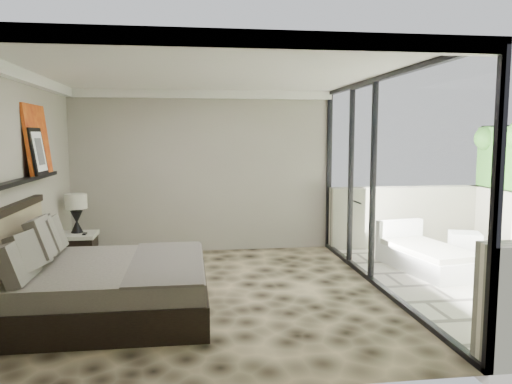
{
  "coord_description": "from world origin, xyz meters",
  "views": [
    {
      "loc": [
        -0.25,
        -6.22,
        2.02
      ],
      "look_at": [
        0.64,
        0.4,
        1.27
      ],
      "focal_mm": 35.0,
      "sensor_mm": 36.0,
      "label": 1
    }
  ],
  "objects": [
    {
      "name": "floor",
      "position": [
        0.0,
        0.0,
        0.0
      ],
      "size": [
        5.0,
        5.0,
        0.0
      ],
      "primitive_type": "plane",
      "color": "black",
      "rests_on": "ground"
    },
    {
      "name": "ceiling",
      "position": [
        0.0,
        0.0,
        2.79
      ],
      "size": [
        4.5,
        5.0,
        0.02
      ],
      "primitive_type": "cube",
      "color": "silver",
      "rests_on": "back_wall"
    },
    {
      "name": "back_wall",
      "position": [
        0.0,
        2.49,
        1.4
      ],
      "size": [
        4.5,
        0.02,
        2.8
      ],
      "primitive_type": "cube",
      "color": "gray",
      "rests_on": "floor"
    },
    {
      "name": "left_wall",
      "position": [
        -2.24,
        0.0,
        1.4
      ],
      "size": [
        0.02,
        5.0,
        2.8
      ],
      "primitive_type": "cube",
      "color": "gray",
      "rests_on": "floor"
    },
    {
      "name": "glass_wall",
      "position": [
        2.25,
        0.0,
        1.4
      ],
      "size": [
        0.08,
        5.0,
        2.8
      ],
      "primitive_type": "cube",
      "color": "white",
      "rests_on": "floor"
    },
    {
      "name": "terrace_slab",
      "position": [
        3.75,
        0.0,
        -0.06
      ],
      "size": [
        3.0,
        5.0,
        0.12
      ],
      "primitive_type": "cube",
      "color": "beige",
      "rests_on": "ground"
    },
    {
      "name": "picture_ledge",
      "position": [
        -2.18,
        0.1,
        1.5
      ],
      "size": [
        0.12,
        2.2,
        0.05
      ],
      "primitive_type": "cube",
      "color": "black",
      "rests_on": "left_wall"
    },
    {
      "name": "bed",
      "position": [
        -1.23,
        -0.54,
        0.35
      ],
      "size": [
        2.17,
        2.1,
        1.2
      ],
      "color": "black",
      "rests_on": "floor"
    },
    {
      "name": "nightstand",
      "position": [
        -1.98,
        1.69,
        0.28
      ],
      "size": [
        0.58,
        0.58,
        0.57
      ],
      "primitive_type": "cube",
      "rotation": [
        0.0,
        0.0,
        -0.03
      ],
      "color": "black",
      "rests_on": "floor"
    },
    {
      "name": "table_lamp",
      "position": [
        -2.0,
        1.74,
        0.91
      ],
      "size": [
        0.33,
        0.33,
        0.61
      ],
      "color": "black",
      "rests_on": "nightstand"
    },
    {
      "name": "abstract_canvas",
      "position": [
        -2.19,
        0.58,
        1.97
      ],
      "size": [
        0.13,
        0.9,
        0.9
      ],
      "primitive_type": "cube",
      "rotation": [
        0.0,
        -0.1,
        0.0
      ],
      "color": "red",
      "rests_on": "picture_ledge"
    },
    {
      "name": "framed_print",
      "position": [
        -2.14,
        0.4,
        1.82
      ],
      "size": [
        0.11,
        0.5,
        0.6
      ],
      "primitive_type": "cube",
      "rotation": [
        0.0,
        -0.14,
        0.0
      ],
      "color": "black",
      "rests_on": "picture_ledge"
    },
    {
      "name": "ottoman",
      "position": [
        4.18,
        1.21,
        0.23
      ],
      "size": [
        0.59,
        0.59,
        0.46
      ],
      "primitive_type": "cube",
      "rotation": [
        0.0,
        0.0,
        -0.36
      ],
      "color": "silver",
      "rests_on": "terrace_slab"
    },
    {
      "name": "lounger",
      "position": [
        3.3,
        0.79,
        0.2
      ],
      "size": [
        1.09,
        1.77,
        0.65
      ],
      "rotation": [
        0.0,
        0.0,
        0.17
      ],
      "color": "white",
      "rests_on": "terrace_slab"
    }
  ]
}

